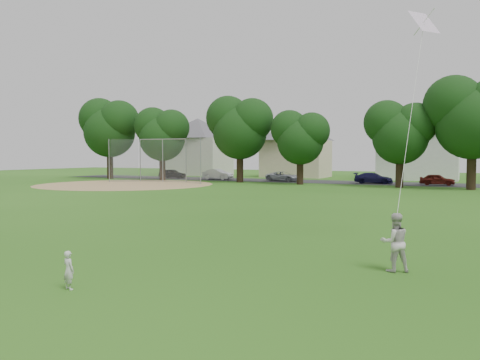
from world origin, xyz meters
The scene contains 10 objects.
ground centered at (0.00, 0.00, 0.00)m, with size 160.00×160.00×0.00m, color #255713.
street centered at (0.00, 42.00, 0.01)m, with size 90.00×7.00×0.01m, color #2D2D30.
dirt_infield centered at (-26.00, 28.00, 0.01)m, with size 18.00×18.00×0.02m, color #9E7F51.
toddler centered at (-2.05, -2.28, 0.44)m, with size 0.32×0.21×0.87m, color silver.
older_boy centered at (4.22, 2.65, 0.76)m, with size 0.74×0.58×1.52m, color beige.
kite centered at (4.34, 4.67, 4.21)m, with size 1.13×2.63×7.45m.
baseball_backstop centered at (-25.18, 32.94, 2.42)m, with size 10.96×3.16×4.83m.
tree_row centered at (-1.24, 35.76, 6.29)m, with size 82.49×8.58×10.71m.
parked_cars centered at (-10.09, 41.00, 0.60)m, with size 45.63×2.22×1.29m.
house_row centered at (1.35, 52.00, 5.09)m, with size 77.46×13.81×10.25m.
Camera 1 is at (5.95, -9.80, 2.99)m, focal length 35.00 mm.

